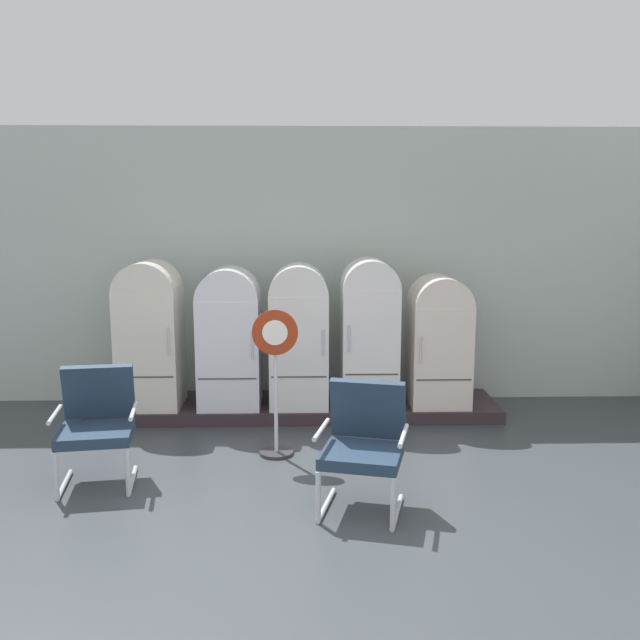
{
  "coord_description": "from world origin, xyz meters",
  "views": [
    {
      "loc": [
        0.08,
        -4.41,
        2.33
      ],
      "look_at": [
        0.27,
        2.75,
        1.11
      ],
      "focal_mm": 38.61,
      "sensor_mm": 36.0,
      "label": 1
    }
  ],
  "objects_px": {
    "refrigerator_2": "(299,331)",
    "refrigerator_0": "(150,330)",
    "refrigerator_4": "(439,337)",
    "refrigerator_3": "(369,328)",
    "sign_stand": "(276,389)",
    "armchair_left": "(97,420)",
    "refrigerator_1": "(229,334)",
    "armchair_right": "(364,440)"
  },
  "relations": [
    {
      "from": "refrigerator_2",
      "to": "refrigerator_0",
      "type": "bearing_deg",
      "value": 179.76
    },
    {
      "from": "refrigerator_4",
      "to": "refrigerator_0",
      "type": "bearing_deg",
      "value": -179.92
    },
    {
      "from": "refrigerator_3",
      "to": "sign_stand",
      "type": "height_order",
      "value": "refrigerator_3"
    },
    {
      "from": "armchair_left",
      "to": "refrigerator_0",
      "type": "bearing_deg",
      "value": 87.32
    },
    {
      "from": "refrigerator_0",
      "to": "refrigerator_1",
      "type": "xyz_separation_m",
      "value": [
        0.86,
        -0.02,
        -0.04
      ]
    },
    {
      "from": "refrigerator_2",
      "to": "sign_stand",
      "type": "distance_m",
      "value": 1.23
    },
    {
      "from": "refrigerator_0",
      "to": "refrigerator_3",
      "type": "distance_m",
      "value": 2.37
    },
    {
      "from": "refrigerator_2",
      "to": "armchair_right",
      "type": "bearing_deg",
      "value": -77.49
    },
    {
      "from": "refrigerator_0",
      "to": "armchair_right",
      "type": "xyz_separation_m",
      "value": [
        2.11,
        -2.29,
        -0.44
      ]
    },
    {
      "from": "armchair_right",
      "to": "armchair_left",
      "type": "bearing_deg",
      "value": 165.82
    },
    {
      "from": "refrigerator_4",
      "to": "armchair_right",
      "type": "xyz_separation_m",
      "value": [
        -1.02,
        -2.3,
        -0.35
      ]
    },
    {
      "from": "refrigerator_3",
      "to": "armchair_left",
      "type": "relative_size",
      "value": 1.65
    },
    {
      "from": "refrigerator_1",
      "to": "refrigerator_4",
      "type": "bearing_deg",
      "value": 0.54
    },
    {
      "from": "refrigerator_1",
      "to": "refrigerator_4",
      "type": "height_order",
      "value": "refrigerator_1"
    },
    {
      "from": "refrigerator_3",
      "to": "refrigerator_2",
      "type": "bearing_deg",
      "value": -179.33
    },
    {
      "from": "refrigerator_0",
      "to": "armchair_right",
      "type": "height_order",
      "value": "refrigerator_0"
    },
    {
      "from": "armchair_right",
      "to": "refrigerator_3",
      "type": "bearing_deg",
      "value": 83.58
    },
    {
      "from": "refrigerator_4",
      "to": "armchair_left",
      "type": "relative_size",
      "value": 1.46
    },
    {
      "from": "refrigerator_3",
      "to": "armchair_left",
      "type": "height_order",
      "value": "refrigerator_3"
    },
    {
      "from": "refrigerator_1",
      "to": "armchair_right",
      "type": "distance_m",
      "value": 2.63
    },
    {
      "from": "refrigerator_4",
      "to": "sign_stand",
      "type": "relative_size",
      "value": 1.03
    },
    {
      "from": "refrigerator_0",
      "to": "refrigerator_2",
      "type": "distance_m",
      "value": 1.61
    },
    {
      "from": "armchair_left",
      "to": "armchair_right",
      "type": "height_order",
      "value": "same"
    },
    {
      "from": "refrigerator_1",
      "to": "refrigerator_2",
      "type": "height_order",
      "value": "refrigerator_2"
    },
    {
      "from": "refrigerator_4",
      "to": "refrigerator_3",
      "type": "bearing_deg",
      "value": -179.85
    },
    {
      "from": "refrigerator_2",
      "to": "refrigerator_3",
      "type": "height_order",
      "value": "refrigerator_3"
    },
    {
      "from": "armchair_left",
      "to": "sign_stand",
      "type": "xyz_separation_m",
      "value": [
        1.48,
        0.56,
        0.1
      ]
    },
    {
      "from": "refrigerator_3",
      "to": "armchair_left",
      "type": "bearing_deg",
      "value": -144.67
    },
    {
      "from": "refrigerator_2",
      "to": "refrigerator_4",
      "type": "height_order",
      "value": "refrigerator_2"
    },
    {
      "from": "sign_stand",
      "to": "refrigerator_2",
      "type": "bearing_deg",
      "value": 79.81
    },
    {
      "from": "armchair_right",
      "to": "sign_stand",
      "type": "bearing_deg",
      "value": 122.7
    },
    {
      "from": "armchair_left",
      "to": "armchair_right",
      "type": "relative_size",
      "value": 1.0
    },
    {
      "from": "refrigerator_0",
      "to": "sign_stand",
      "type": "xyz_separation_m",
      "value": [
        1.4,
        -1.18,
        -0.34
      ]
    },
    {
      "from": "refrigerator_2",
      "to": "refrigerator_3",
      "type": "xyz_separation_m",
      "value": [
        0.77,
        0.01,
        0.03
      ]
    },
    {
      "from": "refrigerator_3",
      "to": "sign_stand",
      "type": "relative_size",
      "value": 1.16
    },
    {
      "from": "refrigerator_2",
      "to": "armchair_right",
      "type": "distance_m",
      "value": 2.38
    },
    {
      "from": "armchair_right",
      "to": "refrigerator_1",
      "type": "bearing_deg",
      "value": 118.92
    },
    {
      "from": "refrigerator_2",
      "to": "armchair_left",
      "type": "relative_size",
      "value": 1.59
    },
    {
      "from": "refrigerator_3",
      "to": "armchair_left",
      "type": "xyz_separation_m",
      "value": [
        -2.45,
        -1.74,
        -0.45
      ]
    },
    {
      "from": "refrigerator_0",
      "to": "refrigerator_1",
      "type": "height_order",
      "value": "refrigerator_0"
    },
    {
      "from": "refrigerator_1",
      "to": "refrigerator_3",
      "type": "relative_size",
      "value": 0.94
    },
    {
      "from": "refrigerator_0",
      "to": "refrigerator_4",
      "type": "height_order",
      "value": "refrigerator_0"
    }
  ]
}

